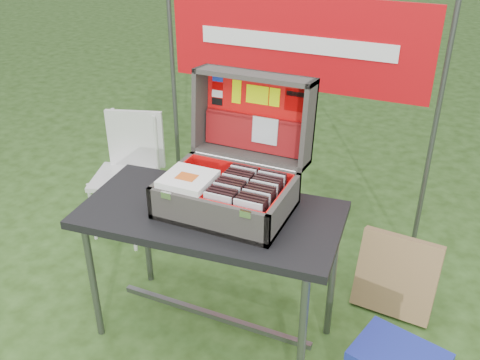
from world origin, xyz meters
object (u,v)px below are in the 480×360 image
at_px(chair, 123,179).
at_px(table, 212,276).
at_px(suitcase, 231,151).
at_px(cardboard_box, 396,276).

bearing_deg(chair, table, -50.45).
distance_m(table, chair, 1.15).
distance_m(table, suitcase, 0.68).
height_order(suitcase, cardboard_box, suitcase).
bearing_deg(suitcase, table, -123.20).
bearing_deg(table, suitcase, 51.81).
height_order(table, cardboard_box, table).
relative_size(suitcase, cardboard_box, 1.30).
height_order(chair, cardboard_box, chair).
height_order(table, suitcase, suitcase).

